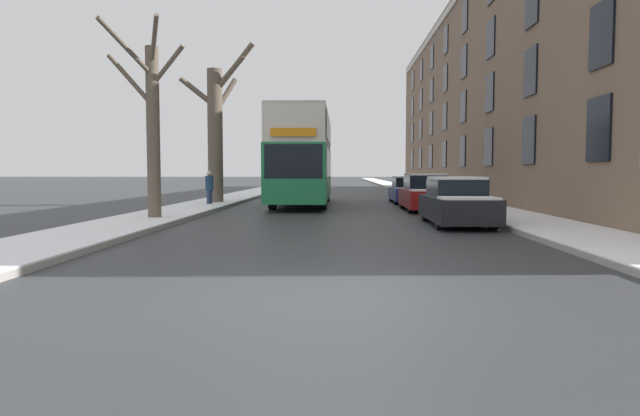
% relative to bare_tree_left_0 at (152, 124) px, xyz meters
% --- Properties ---
extents(ground_plane, '(320.00, 320.00, 0.00)m').
position_rel_bare_tree_left_0_xyz_m(ground_plane, '(5.79, -10.63, -3.14)').
color(ground_plane, '#303335').
extents(sidewalk_left, '(2.50, 130.00, 0.16)m').
position_rel_bare_tree_left_0_xyz_m(sidewalk_left, '(-0.24, 42.37, -3.06)').
color(sidewalk_left, gray).
rests_on(sidewalk_left, ground).
extents(sidewalk_right, '(2.50, 130.00, 0.16)m').
position_rel_bare_tree_left_0_xyz_m(sidewalk_right, '(11.81, 42.37, -3.06)').
color(sidewalk_right, gray).
rests_on(sidewalk_right, ground).
extents(terrace_facade_right, '(9.10, 52.28, 12.65)m').
position_rel_bare_tree_left_0_xyz_m(terrace_facade_right, '(17.56, 17.95, 3.19)').
color(terrace_facade_right, '#7A604C').
rests_on(terrace_facade_right, ground).
extents(bare_tree_left_0, '(2.57, 2.05, 6.25)m').
position_rel_bare_tree_left_0_xyz_m(bare_tree_left_0, '(0.00, 0.00, 0.00)').
color(bare_tree_left_0, brown).
rests_on(bare_tree_left_0, ground).
extents(bare_tree_left_1, '(3.69, 1.55, 7.68)m').
position_rel_bare_tree_left_0_xyz_m(bare_tree_left_1, '(0.04, 9.30, 0.51)').
color(bare_tree_left_1, brown).
rests_on(bare_tree_left_1, ground).
extents(double_decker_bus, '(2.53, 11.23, 4.36)m').
position_rel_bare_tree_left_0_xyz_m(double_decker_bus, '(4.20, 9.46, -0.68)').
color(double_decker_bus, '#1E7A47').
rests_on(double_decker_bus, ground).
extents(parked_car_0, '(1.70, 4.43, 1.47)m').
position_rel_bare_tree_left_0_xyz_m(parked_car_0, '(9.53, -0.70, -2.46)').
color(parked_car_0, black).
rests_on(parked_car_0, ground).
extents(parked_car_1, '(1.77, 4.54, 1.53)m').
position_rel_bare_tree_left_0_xyz_m(parked_car_1, '(9.53, 5.65, -2.44)').
color(parked_car_1, maroon).
rests_on(parked_car_1, ground).
extents(parked_car_2, '(1.75, 4.55, 1.37)m').
position_rel_bare_tree_left_0_xyz_m(parked_car_2, '(9.53, 11.38, -2.50)').
color(parked_car_2, navy).
rests_on(parked_car_2, ground).
extents(pedestrian_left_sidewalk, '(0.36, 0.36, 1.65)m').
position_rel_bare_tree_left_0_xyz_m(pedestrian_left_sidewalk, '(0.05, 7.65, -2.23)').
color(pedestrian_left_sidewalk, navy).
rests_on(pedestrian_left_sidewalk, ground).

